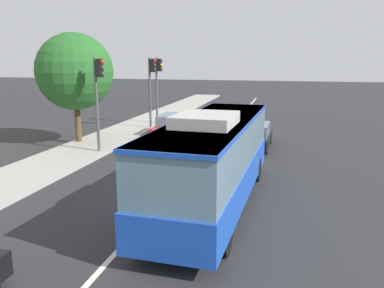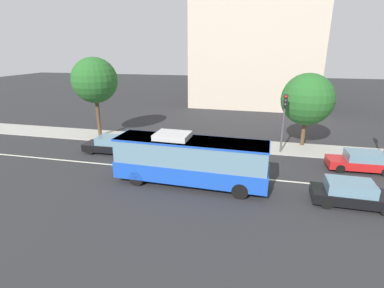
{
  "view_description": "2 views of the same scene",
  "coord_description": "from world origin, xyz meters",
  "px_view_note": "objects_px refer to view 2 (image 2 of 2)",
  "views": [
    {
      "loc": [
        -14.12,
        -4.36,
        5.15
      ],
      "look_at": [
        -0.69,
        -0.99,
        2.11
      ],
      "focal_mm": 36.61,
      "sensor_mm": 36.0,
      "label": 1
    },
    {
      "loc": [
        2.91,
        -18.9,
        8.59
      ],
      "look_at": [
        -1.42,
        -0.22,
        2.27
      ],
      "focal_mm": 26.96,
      "sensor_mm": 36.0,
      "label": 2
    }
  ],
  "objects_px": {
    "sedan_black": "(111,145)",
    "sedan_black_ahead": "(352,193)",
    "street_tree_kerbside_left": "(307,99)",
    "transit_bus": "(190,159)",
    "street_tree_kerbside_centre": "(95,80)",
    "sedan_red": "(361,161)",
    "traffic_light_far_corner": "(284,113)"
  },
  "relations": [
    {
      "from": "street_tree_kerbside_left",
      "to": "street_tree_kerbside_centre",
      "type": "height_order",
      "value": "street_tree_kerbside_centre"
    },
    {
      "from": "traffic_light_far_corner",
      "to": "sedan_black_ahead",
      "type": "bearing_deg",
      "value": 25.84
    },
    {
      "from": "sedan_black",
      "to": "sedan_red",
      "type": "height_order",
      "value": "same"
    },
    {
      "from": "sedan_red",
      "to": "traffic_light_far_corner",
      "type": "xyz_separation_m",
      "value": [
        -5.56,
        2.38,
        2.84
      ]
    },
    {
      "from": "sedan_black",
      "to": "street_tree_kerbside_centre",
      "type": "distance_m",
      "value": 7.35
    },
    {
      "from": "street_tree_kerbside_left",
      "to": "street_tree_kerbside_centre",
      "type": "distance_m",
      "value": 19.98
    },
    {
      "from": "street_tree_kerbside_centre",
      "to": "street_tree_kerbside_left",
      "type": "bearing_deg",
      "value": 4.24
    },
    {
      "from": "sedan_black",
      "to": "sedan_black_ahead",
      "type": "bearing_deg",
      "value": 163.23
    },
    {
      "from": "sedan_red",
      "to": "street_tree_kerbside_left",
      "type": "xyz_separation_m",
      "value": [
        -3.5,
        4.96,
        3.64
      ]
    },
    {
      "from": "transit_bus",
      "to": "sedan_black_ahead",
      "type": "bearing_deg",
      "value": -0.94
    },
    {
      "from": "traffic_light_far_corner",
      "to": "street_tree_kerbside_left",
      "type": "height_order",
      "value": "street_tree_kerbside_left"
    },
    {
      "from": "sedan_black_ahead",
      "to": "street_tree_kerbside_centre",
      "type": "xyz_separation_m",
      "value": [
        -21.27,
        9.13,
        4.98
      ]
    },
    {
      "from": "sedan_black",
      "to": "traffic_light_far_corner",
      "type": "bearing_deg",
      "value": -169.15
    },
    {
      "from": "traffic_light_far_corner",
      "to": "sedan_red",
      "type": "bearing_deg",
      "value": 69.37
    },
    {
      "from": "traffic_light_far_corner",
      "to": "transit_bus",
      "type": "bearing_deg",
      "value": -37.19
    },
    {
      "from": "sedan_red",
      "to": "traffic_light_far_corner",
      "type": "relative_size",
      "value": 0.87
    },
    {
      "from": "street_tree_kerbside_left",
      "to": "transit_bus",
      "type": "bearing_deg",
      "value": -129.5
    },
    {
      "from": "sedan_red",
      "to": "street_tree_kerbside_centre",
      "type": "xyz_separation_m",
      "value": [
        -23.38,
        3.49,
        4.98
      ]
    },
    {
      "from": "transit_bus",
      "to": "sedan_red",
      "type": "distance_m",
      "value": 12.9
    },
    {
      "from": "sedan_black_ahead",
      "to": "traffic_light_far_corner",
      "type": "relative_size",
      "value": 0.87
    },
    {
      "from": "sedan_black_ahead",
      "to": "street_tree_kerbside_left",
      "type": "height_order",
      "value": "street_tree_kerbside_left"
    },
    {
      "from": "transit_bus",
      "to": "street_tree_kerbside_left",
      "type": "relative_size",
      "value": 1.51
    },
    {
      "from": "sedan_black_ahead",
      "to": "street_tree_kerbside_left",
      "type": "distance_m",
      "value": 11.3
    },
    {
      "from": "sedan_black",
      "to": "sedan_black_ahead",
      "type": "xyz_separation_m",
      "value": [
        17.8,
        -4.98,
        0.0
      ]
    },
    {
      "from": "sedan_black",
      "to": "street_tree_kerbside_left",
      "type": "height_order",
      "value": "street_tree_kerbside_left"
    },
    {
      "from": "transit_bus",
      "to": "sedan_black",
      "type": "relative_size",
      "value": 2.23
    },
    {
      "from": "transit_bus",
      "to": "street_tree_kerbside_centre",
      "type": "distance_m",
      "value": 14.94
    },
    {
      "from": "sedan_black",
      "to": "sedan_red",
      "type": "xyz_separation_m",
      "value": [
        19.91,
        0.66,
        0.0
      ]
    },
    {
      "from": "sedan_black_ahead",
      "to": "street_tree_kerbside_left",
      "type": "bearing_deg",
      "value": 98.73
    },
    {
      "from": "street_tree_kerbside_left",
      "to": "street_tree_kerbside_centre",
      "type": "relative_size",
      "value": 0.84
    },
    {
      "from": "sedan_red",
      "to": "sedan_black_ahead",
      "type": "bearing_deg",
      "value": 67.89
    },
    {
      "from": "sedan_black",
      "to": "sedan_red",
      "type": "relative_size",
      "value": 1.0
    }
  ]
}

